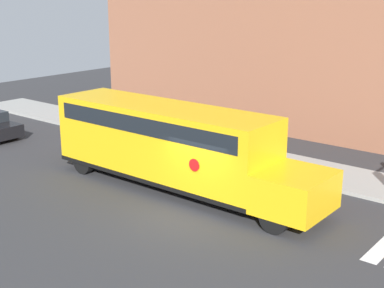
{
  "coord_description": "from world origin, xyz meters",
  "views": [
    {
      "loc": [
        10.75,
        -13.31,
        7.37
      ],
      "look_at": [
        -1.64,
        1.97,
        1.76
      ],
      "focal_mm": 50.0,
      "sensor_mm": 36.0,
      "label": 1
    }
  ],
  "objects": [
    {
      "name": "ground_plane",
      "position": [
        0.0,
        0.0,
        0.0
      ],
      "size": [
        60.0,
        60.0,
        0.0
      ],
      "primitive_type": "plane",
      "color": "#333335"
    },
    {
      "name": "sidewalk_strip",
      "position": [
        0.0,
        6.5,
        0.07
      ],
      "size": [
        44.0,
        3.0,
        0.15
      ],
      "color": "#9E9E99",
      "rests_on": "ground"
    },
    {
      "name": "building_backdrop",
      "position": [
        0.0,
        13.0,
        4.58
      ],
      "size": [
        32.0,
        4.0,
        9.15
      ],
      "color": "#935B42",
      "rests_on": "ground"
    },
    {
      "name": "school_bus",
      "position": [
        -2.25,
        1.47,
        1.83
      ],
      "size": [
        11.6,
        2.57,
        3.2
      ],
      "color": "yellow",
      "rests_on": "ground"
    }
  ]
}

